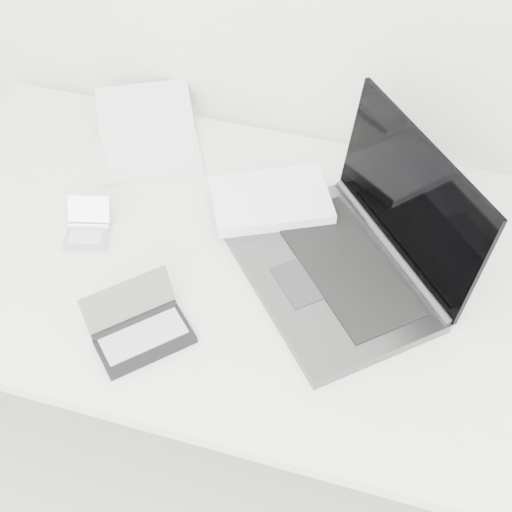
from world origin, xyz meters
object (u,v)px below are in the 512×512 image
(desk, at_px, (275,279))
(netbook_open_white, at_px, (149,142))
(laptop_large, at_px, (335,242))
(palmtop_charcoal, at_px, (140,330))

(desk, height_order, netbook_open_white, netbook_open_white)
(desk, relative_size, laptop_large, 2.76)
(laptop_large, distance_m, palmtop_charcoal, 0.42)
(laptop_large, relative_size, netbook_open_white, 1.63)
(netbook_open_white, bearing_deg, desk, -61.69)
(laptop_large, height_order, palmtop_charcoal, laptop_large)
(netbook_open_white, height_order, palmtop_charcoal, palmtop_charcoal)
(netbook_open_white, bearing_deg, laptop_large, -50.51)
(desk, bearing_deg, netbook_open_white, 145.43)
(palmtop_charcoal, bearing_deg, desk, 5.48)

